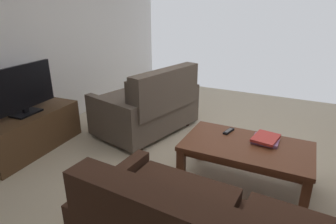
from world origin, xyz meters
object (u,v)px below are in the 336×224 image
Objects in this scene: coffee_table at (246,151)px; book_stack at (266,139)px; loveseat_near at (149,106)px; tv_stand at (30,132)px; flat_tv at (22,90)px; tv_remote at (229,131)px.

book_stack is at bearing -136.11° from coffee_table.
tv_stand is (1.00, 1.08, -0.14)m from loveseat_near.
book_stack reaches higher than coffee_table.
flat_tv reaches higher than tv_stand.
loveseat_near reaches higher than coffee_table.
tv_remote is at bearing -165.01° from tv_stand.
coffee_table is at bearing -170.58° from tv_stand.
flat_tv is at bearing 47.35° from loveseat_near.
book_stack is 1.80× the size of tv_remote.
loveseat_near is at bearing -132.64° from tv_stand.
tv_stand is 1.45× the size of flat_tv.
coffee_table is 2.45m from tv_stand.
book_stack is at bearing -168.14° from flat_tv.
loveseat_near is 1.28× the size of coffee_table.
flat_tv is 2.29m from tv_remote.
tv_stand is at bearing 11.87° from book_stack.
book_stack is (-2.55, -0.54, 0.23)m from tv_stand.
book_stack is at bearing 172.16° from tv_remote.
coffee_table is at bearing 154.21° from loveseat_near.
flat_tv is at bearing 9.40° from coffee_table.
tv_stand is (2.41, 0.40, -0.14)m from coffee_table.
flat_tv is 5.11× the size of tv_remote.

